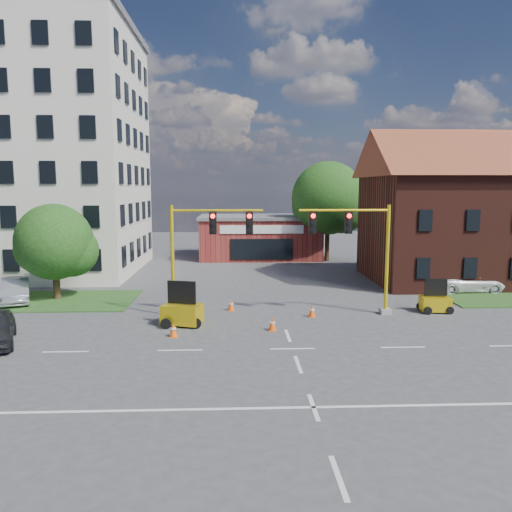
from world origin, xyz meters
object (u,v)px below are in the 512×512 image
at_px(signal_mast_west, 202,247).
at_px(trailer_west, 182,312).
at_px(trailer_east, 435,302).
at_px(signal_mast_east, 359,246).
at_px(pickup_white, 468,282).

bearing_deg(signal_mast_west, trailer_west, -117.27).
bearing_deg(trailer_east, trailer_west, -166.22).
relative_size(signal_mast_east, trailer_east, 3.33).
bearing_deg(trailer_east, signal_mast_east, -171.17).
bearing_deg(pickup_white, trailer_west, 111.16).
bearing_deg(trailer_west, signal_mast_east, 27.09).
distance_m(signal_mast_west, trailer_west, 3.85).
relative_size(signal_mast_west, trailer_west, 2.75).
relative_size(signal_mast_west, pickup_white, 1.30).
xyz_separation_m(signal_mast_west, trailer_east, (13.35, 0.30, -3.34)).
xyz_separation_m(signal_mast_west, trailer_west, (-0.97, -1.88, -3.22)).
height_order(trailer_west, trailer_east, trailer_west).
bearing_deg(signal_mast_west, trailer_east, 1.30).
bearing_deg(trailer_west, pickup_white, 38.27).
height_order(signal_mast_west, pickup_white, signal_mast_west).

